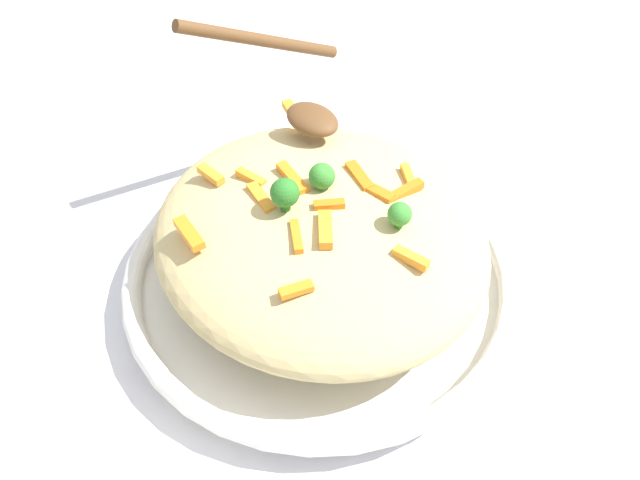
{
  "coord_description": "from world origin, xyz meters",
  "views": [
    {
      "loc": [
        0.3,
        -0.27,
        0.5
      ],
      "look_at": [
        0.0,
        0.0,
        0.07
      ],
      "focal_mm": 37.59,
      "sensor_mm": 36.0,
      "label": 1
    }
  ],
  "objects": [
    {
      "name": "ground_plane",
      "position": [
        0.0,
        0.0,
        0.0
      ],
      "size": [
        2.4,
        2.4,
        0.0
      ],
      "primitive_type": "plane",
      "color": "silver"
    },
    {
      "name": "serving_bowl",
      "position": [
        0.0,
        0.0,
        0.02
      ],
      "size": [
        0.36,
        0.36,
        0.04
      ],
      "color": "white",
      "rests_on": "ground_plane"
    },
    {
      "name": "pasta_mound",
      "position": [
        0.0,
        0.0,
        0.08
      ],
      "size": [
        0.3,
        0.28,
        0.08
      ],
      "primitive_type": "ellipsoid",
      "color": "#D1BA7A",
      "rests_on": "serving_bowl"
    },
    {
      "name": "carrot_piece_0",
      "position": [
        0.03,
        0.04,
        0.12
      ],
      "size": [
        0.03,
        0.01,
        0.01
      ],
      "primitive_type": "cube",
      "rotation": [
        0.0,
        0.0,
        3.31
      ],
      "color": "orange",
      "rests_on": "pasta_mound"
    },
    {
      "name": "carrot_piece_1",
      "position": [
        0.09,
        0.01,
        0.12
      ],
      "size": [
        0.03,
        0.01,
        0.01
      ],
      "primitive_type": "cube",
      "rotation": [
        0.0,
        0.0,
        3.36
      ],
      "color": "orange",
      "rests_on": "pasta_mound"
    },
    {
      "name": "carrot_piece_2",
      "position": [
        0.04,
        0.06,
        0.12
      ],
      "size": [
        0.01,
        0.04,
        0.01
      ],
      "primitive_type": "cube",
      "rotation": [
        0.0,
        0.0,
        1.47
      ],
      "color": "orange",
      "rests_on": "pasta_mound"
    },
    {
      "name": "carrot_piece_3",
      "position": [
        0.03,
        -0.02,
        0.12
      ],
      "size": [
        0.03,
        0.03,
        0.01
      ],
      "primitive_type": "cube",
      "rotation": [
        0.0,
        0.0,
        2.43
      ],
      "color": "orange",
      "rests_on": "pasta_mound"
    },
    {
      "name": "carrot_piece_4",
      "position": [
        0.01,
        -0.0,
        0.12
      ],
      "size": [
        0.02,
        0.03,
        0.01
      ],
      "primitive_type": "cube",
      "rotation": [
        0.0,
        0.0,
        0.94
      ],
      "color": "orange",
      "rests_on": "pasta_mound"
    },
    {
      "name": "carrot_piece_5",
      "position": [
        -0.09,
        -0.05,
        0.12
      ],
      "size": [
        0.03,
        0.01,
        0.01
      ],
      "primitive_type": "cube",
      "rotation": [
        0.0,
        0.0,
        0.05
      ],
      "color": "orange",
      "rests_on": "pasta_mound"
    },
    {
      "name": "carrot_piece_6",
      "position": [
        -0.03,
        -0.0,
        0.12
      ],
      "size": [
        0.04,
        0.02,
        0.01
      ],
      "primitive_type": "cube",
      "rotation": [
        0.0,
        0.0,
        2.96
      ],
      "color": "orange",
      "rests_on": "pasta_mound"
    },
    {
      "name": "carrot_piece_7",
      "position": [
        0.0,
        0.05,
        0.12
      ],
      "size": [
        0.04,
        0.02,
        0.01
      ],
      "primitive_type": "cube",
      "rotation": [
        0.0,
        0.0,
        2.83
      ],
      "color": "orange",
      "rests_on": "pasta_mound"
    },
    {
      "name": "carrot_piece_8",
      "position": [
        0.02,
        0.08,
        0.12
      ],
      "size": [
        0.03,
        0.02,
        0.01
      ],
      "primitive_type": "cube",
      "rotation": [
        0.0,
        0.0,
        2.56
      ],
      "color": "orange",
      "rests_on": "pasta_mound"
    },
    {
      "name": "carrot_piece_9",
      "position": [
        -0.04,
        -0.03,
        0.12
      ],
      "size": [
        0.04,
        0.02,
        0.01
      ],
      "primitive_type": "cube",
      "rotation": [
        0.0,
        0.0,
        2.91
      ],
      "color": "orange",
      "rests_on": "pasta_mound"
    },
    {
      "name": "carrot_piece_10",
      "position": [
        0.06,
        -0.07,
        0.12
      ],
      "size": [
        0.02,
        0.03,
        0.01
      ],
      "primitive_type": "cube",
      "rotation": [
        0.0,
        0.0,
        1.21
      ],
      "color": "orange",
      "rests_on": "pasta_mound"
    },
    {
      "name": "carrot_piece_11",
      "position": [
        -0.11,
        0.07,
        0.12
      ],
      "size": [
        0.04,
        0.02,
        0.01
      ],
      "primitive_type": "cube",
      "rotation": [
        0.0,
        0.0,
        5.94
      ],
      "color": "orange",
      "rests_on": "pasta_mound"
    },
    {
      "name": "carrot_piece_12",
      "position": [
        -0.06,
        -0.02,
        0.12
      ],
      "size": [
        0.03,
        0.01,
        0.01
      ],
      "primitive_type": "cube",
      "rotation": [
        0.0,
        0.0,
        0.18
      ],
      "color": "orange",
      "rests_on": "pasta_mound"
    },
    {
      "name": "carrot_piece_13",
      "position": [
        0.02,
        -0.04,
        0.12
      ],
      "size": [
        0.03,
        0.02,
        0.01
      ],
      "primitive_type": "cube",
      "rotation": [
        0.0,
        0.0,
        2.55
      ],
      "color": "orange",
      "rests_on": "pasta_mound"
    },
    {
      "name": "carrot_piece_14",
      "position": [
        -0.04,
        -0.1,
        0.12
      ],
      "size": [
        0.04,
        0.02,
        0.01
      ],
      "primitive_type": "cube",
      "rotation": [
        0.0,
        0.0,
        6.12
      ],
      "color": "orange",
      "rests_on": "pasta_mound"
    },
    {
      "name": "broccoli_floret_0",
      "position": [
        -0.01,
        -0.03,
        0.14
      ],
      "size": [
        0.02,
        0.02,
        0.03
      ],
      "color": "#296820",
      "rests_on": "pasta_mound"
    },
    {
      "name": "broccoli_floret_1",
      "position": [
        0.06,
        0.03,
        0.13
      ],
      "size": [
        0.02,
        0.02,
        0.02
      ],
      "color": "#377928",
      "rests_on": "pasta_mound"
    },
    {
      "name": "broccoli_floret_2",
      "position": [
        -0.01,
        0.01,
        0.13
      ],
      "size": [
        0.02,
        0.02,
        0.02
      ],
      "color": "#377928",
      "rests_on": "pasta_mound"
    },
    {
      "name": "serving_spoon",
      "position": [
        -0.11,
        0.07,
        0.15
      ],
      "size": [
        0.13,
        0.17,
        0.1
      ],
      "color": "brown",
      "rests_on": "pasta_mound"
    }
  ]
}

